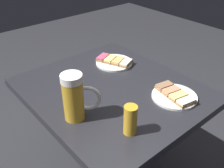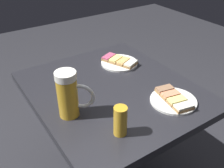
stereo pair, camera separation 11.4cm
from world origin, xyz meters
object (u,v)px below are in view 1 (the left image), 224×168
beer_glass_small (130,120)px  plate_near (114,62)px  beer_mug (75,97)px  plate_far (174,95)px

beer_glass_small → plate_near: bearing=-124.8°
beer_mug → beer_glass_small: size_ratio=1.66×
plate_far → beer_mug: size_ratio=1.03×
plate_far → beer_glass_small: beer_glass_small is taller
plate_far → beer_glass_small: (0.29, 0.03, 0.05)m
plate_near → plate_far: size_ratio=1.02×
plate_far → plate_near: bearing=-91.2°
beer_mug → beer_glass_small: 0.22m
plate_near → plate_far: bearing=88.8°
plate_near → beer_mug: bearing=31.3°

